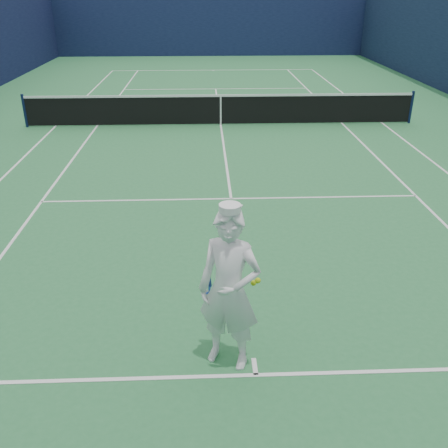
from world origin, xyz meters
The scene contains 5 objects.
ground centered at (0.00, 0.00, 0.00)m, with size 80.00×80.00×0.00m, color #2B723E.
court_markings centered at (0.00, 0.00, 0.00)m, with size 11.03×23.83×0.01m.
windscreen_fence centered at (0.00, 0.00, 2.00)m, with size 20.12×36.12×4.00m.
tennis_net centered at (0.00, 0.00, 0.55)m, with size 12.88×0.09×1.07m.
tennis_player centered at (-0.31, -11.60, 1.04)m, with size 0.88×0.76×2.12m.
Camera 1 is at (-0.58, -16.48, 4.24)m, focal length 40.00 mm.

